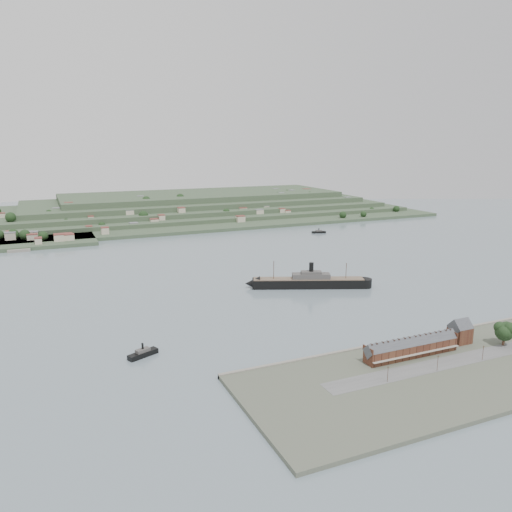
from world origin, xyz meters
name	(u,v)px	position (x,y,z in m)	size (l,w,h in m)	color
ground	(284,279)	(0.00, 0.00, 0.00)	(1400.00, 1400.00, 0.00)	slate
near_shore	(452,369)	(0.00, -186.75, 1.01)	(220.00, 80.00, 2.60)	#4C5142
terrace_row	(411,347)	(-10.00, -168.02, 6.84)	(55.60, 9.80, 11.07)	#472419
gabled_building	(460,332)	(27.50, -164.00, 8.19)	(10.40, 10.18, 14.09)	#472419
far_peninsula	(186,208)	(27.91, 393.10, 11.88)	(760.00, 309.00, 30.00)	#344830
steamship	(305,282)	(4.38, -29.31, 4.42)	(94.76, 46.97, 23.92)	black
tugboat	(143,353)	(-138.04, -108.07, 1.85)	(17.27, 10.79, 7.59)	black
ferry_east	(319,232)	(136.93, 174.09, 1.58)	(18.10, 9.70, 6.54)	black
fig_tree	(506,331)	(46.53, -177.61, 10.53)	(12.52, 10.85, 13.98)	#482F21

